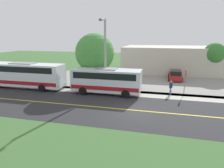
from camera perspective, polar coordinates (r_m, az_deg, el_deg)
The scene contains 14 objects.
ground_plane at distance 17.52m, azimuth 6.61°, elevation -7.69°, with size 120.00×120.00×0.00m, color #3D6633.
road_surface at distance 17.52m, azimuth 6.61°, elevation -7.68°, with size 8.00×100.00×0.01m, color #28282B.
sidewalk at distance 22.41m, azimuth 8.31°, elevation -2.88°, with size 2.40×100.00×0.01m, color #B2ADA3.
parking_lot_surface at distance 29.32m, azimuth 15.54°, elevation 0.76°, with size 14.00×36.00×0.01m, color gray.
road_centre_line at distance 17.51m, azimuth 6.61°, elevation -7.66°, with size 0.16×100.00×0.00m, color gold.
shuttle_bus_front at distance 22.06m, azimuth -1.62°, elevation 1.29°, with size 2.78×7.93×2.91m.
transit_bus_rear at distance 26.92m, azimuth -24.45°, elevation 2.68°, with size 2.74×10.55×3.20m.
pedestrian_with_bags at distance 22.63m, azimuth 16.92°, elevation -0.92°, with size 0.72×0.34×1.61m.
stop_sign at distance 22.91m, azimuth 20.77°, elevation 1.78°, with size 0.76×0.07×2.88m.
street_light_pole at distance 21.97m, azimuth -2.08°, elevation 8.99°, with size 1.97×0.24×8.26m.
parked_car_near at distance 30.77m, azimuth 18.11°, elevation 2.49°, with size 4.44×2.10×1.45m.
tree_curbside at distance 25.00m, azimuth -5.09°, elevation 9.07°, with size 4.95×4.95×6.81m.
tree_lot_edge at distance 34.72m, azimuth 27.91°, elevation 7.90°, with size 3.36×3.36×5.44m.
commercial_building at distance 37.89m, azimuth 17.30°, elevation 7.01°, with size 10.00×17.55×4.55m, color beige.
Camera 1 is at (16.19, 1.90, 6.42)m, focal length 31.09 mm.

